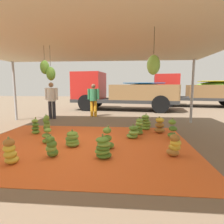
{
  "coord_description": "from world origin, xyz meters",
  "views": [
    {
      "loc": [
        1.2,
        -4.64,
        1.51
      ],
      "look_at": [
        0.71,
        1.06,
        0.72
      ],
      "focal_mm": 30.16,
      "sensor_mm": 36.0,
      "label": 1
    }
  ],
  "objects_px": {
    "banana_bunch_12": "(146,123)",
    "banana_bunch_2": "(72,139)",
    "cargo_truck_main": "(120,91)",
    "cargo_truck_far": "(195,90)",
    "banana_bunch_10": "(35,127)",
    "worker_1": "(52,98)",
    "banana_bunch_3": "(52,147)",
    "banana_bunch_5": "(133,133)",
    "banana_bunch_11": "(103,148)",
    "banana_bunch_13": "(139,127)",
    "banana_bunch_8": "(10,152)",
    "banana_bunch_9": "(47,136)",
    "worker_0": "(94,98)",
    "banana_bunch_0": "(160,126)",
    "banana_bunch_1": "(47,123)",
    "banana_bunch_7": "(172,129)",
    "banana_bunch_4": "(174,146)",
    "banana_bunch_6": "(108,139)"
  },
  "relations": [
    {
      "from": "banana_bunch_3",
      "to": "banana_bunch_12",
      "type": "height_order",
      "value": "banana_bunch_12"
    },
    {
      "from": "banana_bunch_4",
      "to": "worker_0",
      "type": "height_order",
      "value": "worker_0"
    },
    {
      "from": "banana_bunch_0",
      "to": "banana_bunch_11",
      "type": "distance_m",
      "value": 2.79
    },
    {
      "from": "banana_bunch_0",
      "to": "worker_1",
      "type": "bearing_deg",
      "value": 152.84
    },
    {
      "from": "banana_bunch_6",
      "to": "banana_bunch_10",
      "type": "height_order",
      "value": "banana_bunch_6"
    },
    {
      "from": "cargo_truck_far",
      "to": "banana_bunch_0",
      "type": "bearing_deg",
      "value": -115.03
    },
    {
      "from": "banana_bunch_9",
      "to": "banana_bunch_10",
      "type": "xyz_separation_m",
      "value": [
        -0.76,
        0.88,
        0.04
      ]
    },
    {
      "from": "banana_bunch_12",
      "to": "cargo_truck_far",
      "type": "distance_m",
      "value": 9.24
    },
    {
      "from": "banana_bunch_8",
      "to": "worker_0",
      "type": "relative_size",
      "value": 0.34
    },
    {
      "from": "banana_bunch_11",
      "to": "banana_bunch_13",
      "type": "relative_size",
      "value": 0.9
    },
    {
      "from": "banana_bunch_7",
      "to": "banana_bunch_9",
      "type": "height_order",
      "value": "banana_bunch_7"
    },
    {
      "from": "banana_bunch_5",
      "to": "banana_bunch_7",
      "type": "height_order",
      "value": "banana_bunch_7"
    },
    {
      "from": "banana_bunch_4",
      "to": "banana_bunch_11",
      "type": "bearing_deg",
      "value": -170.94
    },
    {
      "from": "cargo_truck_main",
      "to": "banana_bunch_10",
      "type": "bearing_deg",
      "value": -109.87
    },
    {
      "from": "banana_bunch_3",
      "to": "cargo_truck_main",
      "type": "relative_size",
      "value": 0.07
    },
    {
      "from": "banana_bunch_2",
      "to": "banana_bunch_8",
      "type": "height_order",
      "value": "banana_bunch_8"
    },
    {
      "from": "banana_bunch_4",
      "to": "banana_bunch_6",
      "type": "bearing_deg",
      "value": 166.87
    },
    {
      "from": "cargo_truck_far",
      "to": "banana_bunch_13",
      "type": "bearing_deg",
      "value": -117.84
    },
    {
      "from": "worker_0",
      "to": "cargo_truck_far",
      "type": "bearing_deg",
      "value": 38.51
    },
    {
      "from": "banana_bunch_0",
      "to": "banana_bunch_1",
      "type": "bearing_deg",
      "value": 179.23
    },
    {
      "from": "banana_bunch_13",
      "to": "cargo_truck_far",
      "type": "distance_m",
      "value": 10.01
    },
    {
      "from": "banana_bunch_3",
      "to": "banana_bunch_8",
      "type": "xyz_separation_m",
      "value": [
        -0.65,
        -0.43,
        0.02
      ]
    },
    {
      "from": "banana_bunch_1",
      "to": "banana_bunch_10",
      "type": "distance_m",
      "value": 0.59
    },
    {
      "from": "banana_bunch_1",
      "to": "banana_bunch_8",
      "type": "xyz_separation_m",
      "value": [
        0.53,
        -2.82,
        -0.01
      ]
    },
    {
      "from": "banana_bunch_5",
      "to": "cargo_truck_far",
      "type": "bearing_deg",
      "value": 62.38
    },
    {
      "from": "banana_bunch_10",
      "to": "worker_1",
      "type": "distance_m",
      "value": 3.03
    },
    {
      "from": "banana_bunch_0",
      "to": "worker_0",
      "type": "bearing_deg",
      "value": 131.07
    },
    {
      "from": "banana_bunch_3",
      "to": "banana_bunch_6",
      "type": "bearing_deg",
      "value": 28.19
    },
    {
      "from": "banana_bunch_11",
      "to": "banana_bunch_12",
      "type": "bearing_deg",
      "value": 67.46
    },
    {
      "from": "banana_bunch_8",
      "to": "banana_bunch_9",
      "type": "xyz_separation_m",
      "value": [
        0.13,
        1.36,
        -0.05
      ]
    },
    {
      "from": "banana_bunch_0",
      "to": "banana_bunch_10",
      "type": "height_order",
      "value": "banana_bunch_10"
    },
    {
      "from": "banana_bunch_3",
      "to": "banana_bunch_7",
      "type": "height_order",
      "value": "banana_bunch_7"
    },
    {
      "from": "banana_bunch_1",
      "to": "banana_bunch_3",
      "type": "distance_m",
      "value": 2.67
    },
    {
      "from": "banana_bunch_2",
      "to": "banana_bunch_8",
      "type": "bearing_deg",
      "value": -127.13
    },
    {
      "from": "banana_bunch_8",
      "to": "worker_1",
      "type": "xyz_separation_m",
      "value": [
        -1.27,
        5.12,
        0.74
      ]
    },
    {
      "from": "banana_bunch_11",
      "to": "worker_0",
      "type": "bearing_deg",
      "value": 102.43
    },
    {
      "from": "banana_bunch_6",
      "to": "banana_bunch_11",
      "type": "xyz_separation_m",
      "value": [
        -0.04,
        -0.59,
        -0.03
      ]
    },
    {
      "from": "banana_bunch_4",
      "to": "worker_0",
      "type": "relative_size",
      "value": 0.32
    },
    {
      "from": "banana_bunch_5",
      "to": "cargo_truck_far",
      "type": "distance_m",
      "value": 10.5
    },
    {
      "from": "cargo_truck_main",
      "to": "cargo_truck_far",
      "type": "xyz_separation_m",
      "value": [
        5.55,
        2.52,
        0.04
      ]
    },
    {
      "from": "banana_bunch_11",
      "to": "cargo_truck_far",
      "type": "xyz_separation_m",
      "value": [
        5.51,
        10.82,
        1.0
      ]
    },
    {
      "from": "worker_1",
      "to": "banana_bunch_5",
      "type": "bearing_deg",
      "value": -40.07
    },
    {
      "from": "banana_bunch_9",
      "to": "worker_1",
      "type": "bearing_deg",
      "value": 110.4
    },
    {
      "from": "banana_bunch_2",
      "to": "banana_bunch_11",
      "type": "relative_size",
      "value": 0.87
    },
    {
      "from": "banana_bunch_2",
      "to": "banana_bunch_8",
      "type": "distance_m",
      "value": 1.46
    },
    {
      "from": "banana_bunch_0",
      "to": "banana_bunch_6",
      "type": "distance_m",
      "value": 2.3
    },
    {
      "from": "banana_bunch_3",
      "to": "banana_bunch_5",
      "type": "relative_size",
      "value": 1.11
    },
    {
      "from": "banana_bunch_5",
      "to": "banana_bunch_11",
      "type": "height_order",
      "value": "banana_bunch_11"
    },
    {
      "from": "banana_bunch_12",
      "to": "banana_bunch_2",
      "type": "bearing_deg",
      "value": -134.72
    },
    {
      "from": "banana_bunch_4",
      "to": "cargo_truck_far",
      "type": "xyz_separation_m",
      "value": [
        4.0,
        10.58,
        0.98
      ]
    }
  ]
}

